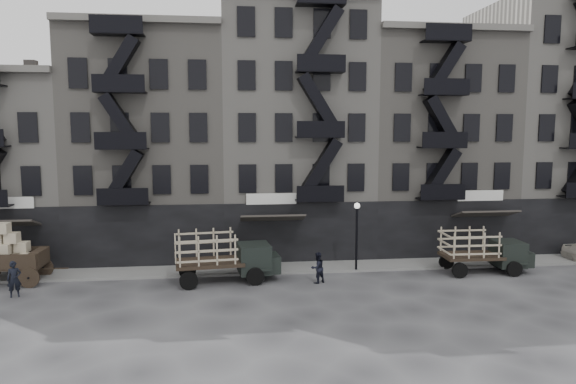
{
  "coord_description": "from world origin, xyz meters",
  "views": [
    {
      "loc": [
        -4.72,
        -27.35,
        8.6
      ],
      "look_at": [
        -1.04,
        4.0,
        4.83
      ],
      "focal_mm": 32.0,
      "sensor_mm": 36.0,
      "label": 1
    }
  ],
  "objects": [
    {
      "name": "building_east",
      "position": [
        20.0,
        9.82,
        9.0
      ],
      "size": [
        10.0,
        11.35,
        19.2
      ],
      "color": "gray",
      "rests_on": "ground"
    },
    {
      "name": "pedestrian_west",
      "position": [
        -15.84,
        0.03,
        0.95
      ],
      "size": [
        0.81,
        0.68,
        1.9
      ],
      "primitive_type": "imported",
      "rotation": [
        0.0,
        0.0,
        0.4
      ],
      "color": "black",
      "rests_on": "ground"
    },
    {
      "name": "ground",
      "position": [
        0.0,
        0.0,
        0.0
      ],
      "size": [
        140.0,
        140.0,
        0.0
      ],
      "primitive_type": "plane",
      "color": "#38383A",
      "rests_on": "ground"
    },
    {
      "name": "stake_truck_east",
      "position": [
        10.62,
        1.54,
        1.53
      ],
      "size": [
        5.42,
        2.37,
        2.68
      ],
      "rotation": [
        0.0,
        0.0,
        -0.03
      ],
      "color": "black",
      "rests_on": "ground"
    },
    {
      "name": "building_west",
      "position": [
        -20.0,
        9.83,
        6.0
      ],
      "size": [
        10.0,
        11.35,
        13.2
      ],
      "color": "gray",
      "rests_on": "ground"
    },
    {
      "name": "stake_truck_west",
      "position": [
        -5.01,
        1.49,
        1.68
      ],
      "size": [
        6.05,
        2.96,
        2.94
      ],
      "rotation": [
        0.0,
        0.0,
        0.11
      ],
      "color": "black",
      "rests_on": "ground"
    },
    {
      "name": "wagon",
      "position": [
        -17.24,
        2.6,
        1.98
      ],
      "size": [
        4.15,
        2.32,
        3.46
      ],
      "rotation": [
        0.0,
        0.0,
        -0.03
      ],
      "color": "black",
      "rests_on": "ground"
    },
    {
      "name": "sidewalk",
      "position": [
        0.0,
        3.75,
        0.07
      ],
      "size": [
        55.0,
        2.5,
        0.15
      ],
      "primitive_type": "cube",
      "color": "slate",
      "rests_on": "ground"
    },
    {
      "name": "building_center",
      "position": [
        -0.0,
        9.82,
        8.5
      ],
      "size": [
        10.0,
        11.35,
        18.2
      ],
      "color": "gray",
      "rests_on": "ground"
    },
    {
      "name": "building_mideast",
      "position": [
        10.0,
        9.83,
        7.5
      ],
      "size": [
        10.0,
        11.35,
        16.2
      ],
      "color": "gray",
      "rests_on": "ground"
    },
    {
      "name": "building_midwest",
      "position": [
        -10.0,
        9.83,
        7.5
      ],
      "size": [
        10.0,
        11.35,
        16.2
      ],
      "color": "gray",
      "rests_on": "ground"
    },
    {
      "name": "lamp_post",
      "position": [
        3.0,
        2.6,
        2.78
      ],
      "size": [
        0.36,
        0.36,
        4.28
      ],
      "color": "black",
      "rests_on": "ground"
    },
    {
      "name": "pedestrian_mid",
      "position": [
        0.25,
        0.61,
        0.89
      ],
      "size": [
        1.08,
        1.0,
        1.77
      ],
      "primitive_type": "imported",
      "rotation": [
        0.0,
        0.0,
        3.63
      ],
      "color": "black",
      "rests_on": "ground"
    }
  ]
}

